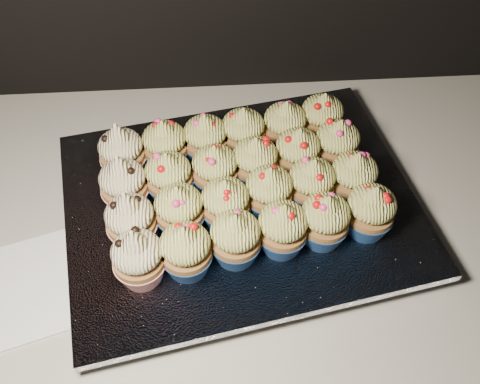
{
  "coord_description": "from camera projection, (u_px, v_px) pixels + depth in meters",
  "views": [
    {
      "loc": [
        0.01,
        1.27,
        1.5
      ],
      "look_at": [
        0.04,
        1.72,
        0.95
      ],
      "focal_mm": 40.0,
      "sensor_mm": 36.0,
      "label": 1
    }
  ],
  "objects": [
    {
      "name": "cupcake_8",
      "position": [
        226.0,
        204.0,
        0.67
      ],
      "size": [
        0.06,
        0.06,
        0.08
      ],
      "color": "navy",
      "rests_on": "foil_lining"
    },
    {
      "name": "foil_lining",
      "position": [
        240.0,
        202.0,
        0.73
      ],
      "size": [
        0.53,
        0.44,
        0.01
      ],
      "primitive_type": "cube",
      "rotation": [
        0.0,
        0.0,
        0.19
      ],
      "color": "silver",
      "rests_on": "baking_tray"
    },
    {
      "name": "cupcake_15",
      "position": [
        255.0,
        162.0,
        0.72
      ],
      "size": [
        0.06,
        0.06,
        0.08
      ],
      "color": "navy",
      "rests_on": "foil_lining"
    },
    {
      "name": "cupcake_10",
      "position": [
        311.0,
        184.0,
        0.69
      ],
      "size": [
        0.06,
        0.06,
        0.08
      ],
      "color": "navy",
      "rests_on": "foil_lining"
    },
    {
      "name": "cupcake_14",
      "position": [
        215.0,
        170.0,
        0.71
      ],
      "size": [
        0.06,
        0.06,
        0.08
      ],
      "color": "navy",
      "rests_on": "foil_lining"
    },
    {
      "name": "cupcake_19",
      "position": [
        165.0,
        146.0,
        0.74
      ],
      "size": [
        0.06,
        0.06,
        0.08
      ],
      "color": "navy",
      "rests_on": "foil_lining"
    },
    {
      "name": "cupcake_9",
      "position": [
        269.0,
        192.0,
        0.69
      ],
      "size": [
        0.06,
        0.06,
        0.08
      ],
      "color": "navy",
      "rests_on": "foil_lining"
    },
    {
      "name": "cabinet",
      "position": [
        221.0,
        359.0,
        1.1
      ],
      "size": [
        2.4,
        0.6,
        0.86
      ],
      "primitive_type": "cube",
      "color": "black",
      "rests_on": "ground"
    },
    {
      "name": "baking_tray",
      "position": [
        240.0,
        210.0,
        0.74
      ],
      "size": [
        0.48,
        0.4,
        0.02
      ],
      "primitive_type": "cube",
      "rotation": [
        0.0,
        0.0,
        0.19
      ],
      "color": "black",
      "rests_on": "worktop"
    },
    {
      "name": "cupcake_17",
      "position": [
        337.0,
        145.0,
        0.74
      ],
      "size": [
        0.06,
        0.06,
        0.08
      ],
      "color": "navy",
      "rests_on": "foil_lining"
    },
    {
      "name": "cupcake_7",
      "position": [
        180.0,
        210.0,
        0.67
      ],
      "size": [
        0.06,
        0.06,
        0.08
      ],
      "color": "navy",
      "rests_on": "foil_lining"
    },
    {
      "name": "cupcake_23",
      "position": [
        322.0,
        118.0,
        0.77
      ],
      "size": [
        0.06,
        0.06,
        0.08
      ],
      "color": "navy",
      "rests_on": "foil_lining"
    },
    {
      "name": "cupcake_4",
      "position": [
        325.0,
        220.0,
        0.66
      ],
      "size": [
        0.06,
        0.06,
        0.08
      ],
      "color": "navy",
      "rests_on": "foil_lining"
    },
    {
      "name": "cupcake_20",
      "position": [
        206.0,
        139.0,
        0.75
      ],
      "size": [
        0.06,
        0.06,
        0.08
      ],
      "color": "navy",
      "rests_on": "foil_lining"
    },
    {
      "name": "cupcake_3",
      "position": [
        283.0,
        228.0,
        0.65
      ],
      "size": [
        0.06,
        0.06,
        0.08
      ],
      "color": "navy",
      "rests_on": "foil_lining"
    },
    {
      "name": "cupcake_0",
      "position": [
        138.0,
        257.0,
        0.62
      ],
      "size": [
        0.06,
        0.06,
        0.1
      ],
      "color": "red",
      "rests_on": "foil_lining"
    },
    {
      "name": "cupcake_11",
      "position": [
        353.0,
        178.0,
        0.7
      ],
      "size": [
        0.06,
        0.06,
        0.08
      ],
      "color": "navy",
      "rests_on": "foil_lining"
    },
    {
      "name": "cupcake_5",
      "position": [
        370.0,
        211.0,
        0.67
      ],
      "size": [
        0.06,
        0.06,
        0.08
      ],
      "color": "navy",
      "rests_on": "foil_lining"
    },
    {
      "name": "cupcake_18",
      "position": [
        122.0,
        152.0,
        0.73
      ],
      "size": [
        0.06,
        0.06,
        0.1
      ],
      "color": "red",
      "rests_on": "foil_lining"
    },
    {
      "name": "cupcake_6",
      "position": [
        131.0,
        220.0,
        0.65
      ],
      "size": [
        0.06,
        0.06,
        0.1
      ],
      "color": "red",
      "rests_on": "foil_lining"
    },
    {
      "name": "cupcake_21",
      "position": [
        243.0,
        133.0,
        0.75
      ],
      "size": [
        0.06,
        0.06,
        0.08
      ],
      "color": "navy",
      "rests_on": "foil_lining"
    },
    {
      "name": "cupcake_12",
      "position": [
        124.0,
        184.0,
        0.69
      ],
      "size": [
        0.06,
        0.06,
        0.1
      ],
      "color": "red",
      "rests_on": "foil_lining"
    },
    {
      "name": "cupcake_1",
      "position": [
        186.0,
        250.0,
        0.63
      ],
      "size": [
        0.06,
        0.06,
        0.08
      ],
      "color": "navy",
      "rests_on": "foil_lining"
    },
    {
      "name": "cupcake_22",
      "position": [
        285.0,
        126.0,
        0.76
      ],
      "size": [
        0.06,
        0.06,
        0.08
      ],
      "color": "navy",
      "rests_on": "foil_lining"
    },
    {
      "name": "napkin",
      "position": [
        44.0,
        283.0,
        0.68
      ],
      "size": [
        0.19,
        0.19,
        0.0
      ],
      "primitive_type": "cube",
      "rotation": [
        0.0,
        0.0,
        0.29
      ],
      "color": "white",
      "rests_on": "worktop"
    },
    {
      "name": "worktop",
      "position": [
        212.0,
        235.0,
        0.75
      ],
      "size": [
        2.44,
        0.64,
        0.04
      ],
      "primitive_type": "cube",
      "color": "silver",
      "rests_on": "cabinet"
    },
    {
      "name": "cupcake_13",
      "position": [
        169.0,
        178.0,
        0.7
      ],
      "size": [
        0.06,
        0.06,
        0.08
      ],
      "color": "navy",
      "rests_on": "foil_lining"
    },
    {
      "name": "cupcake_2",
      "position": [
        236.0,
        238.0,
        0.64
      ],
      "size": [
        0.06,
        0.06,
        0.08
      ],
      "color": "navy",
      "rests_on": "foil_lining"
    },
    {
      "name": "cupcake_16",
      "position": [
        297.0,
        153.0,
        0.73
      ],
      "size": [
        0.06,
        0.06,
        0.08
      ],
      "color": "navy",
      "rests_on": "foil_lining"
    }
  ]
}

